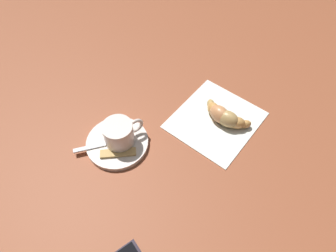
% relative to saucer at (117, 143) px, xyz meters
% --- Properties ---
extents(ground_plane, '(1.80, 1.80, 0.00)m').
position_rel_saucer_xyz_m(ground_plane, '(-0.10, 0.05, -0.01)').
color(ground_plane, brown).
extents(saucer, '(0.13, 0.13, 0.01)m').
position_rel_saucer_xyz_m(saucer, '(0.00, 0.00, 0.00)').
color(saucer, silver).
rests_on(saucer, ground).
extents(espresso_cup, '(0.09, 0.06, 0.05)m').
position_rel_saucer_xyz_m(espresso_cup, '(-0.01, 0.00, 0.03)').
color(espresso_cup, silver).
rests_on(espresso_cup, saucer).
extents(teaspoon, '(0.12, 0.06, 0.01)m').
position_rel_saucer_xyz_m(teaspoon, '(0.01, -0.00, 0.01)').
color(teaspoon, silver).
rests_on(teaspoon, saucer).
extents(sugar_packet, '(0.07, 0.05, 0.01)m').
position_rel_saucer_xyz_m(sugar_packet, '(0.01, 0.03, 0.01)').
color(sugar_packet, tan).
rests_on(sugar_packet, saucer).
extents(napkin, '(0.22, 0.21, 0.00)m').
position_rel_saucer_xyz_m(napkin, '(-0.21, 0.07, -0.00)').
color(napkin, silver).
rests_on(napkin, ground).
extents(croissant, '(0.07, 0.11, 0.04)m').
position_rel_saucer_xyz_m(croissant, '(-0.22, 0.09, 0.02)').
color(croissant, tan).
rests_on(croissant, napkin).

